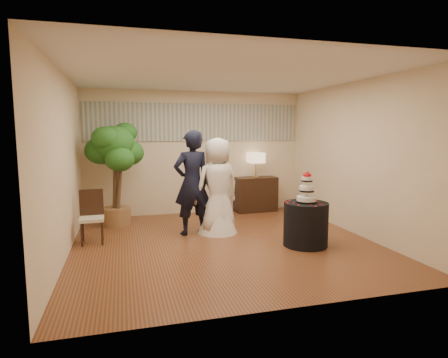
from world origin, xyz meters
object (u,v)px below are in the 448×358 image
object	(u,v)px
groom	(192,183)
console	(256,194)
bride	(217,186)
table_lamp	(256,165)
ficus_tree	(115,173)
side_chair	(92,217)
cake_table	(306,224)
wedding_cake	(307,187)

from	to	relation	value
groom	console	world-z (taller)	groom
bride	table_lamp	xyz separation A→B (m)	(1.34, 1.60, 0.22)
ficus_tree	side_chair	world-z (taller)	ficus_tree
cake_table	wedding_cake	size ratio (longest dim) A/B	1.42
table_lamp	side_chair	bearing A→B (deg)	-154.55
wedding_cake	table_lamp	world-z (taller)	table_lamp
cake_table	side_chair	size ratio (longest dim) A/B	0.81
bride	table_lamp	size ratio (longest dim) A/B	3.08
groom	wedding_cake	size ratio (longest dim) A/B	3.72
cake_table	table_lamp	size ratio (longest dim) A/B	1.26
console	side_chair	bearing A→B (deg)	-157.09
wedding_cake	ficus_tree	world-z (taller)	ficus_tree
bride	wedding_cake	size ratio (longest dim) A/B	3.46
table_lamp	side_chair	xyz separation A→B (m)	(-3.57, -1.70, -0.66)
table_lamp	console	bearing A→B (deg)	0.00
groom	cake_table	distance (m)	2.16
ficus_tree	cake_table	bearing A→B (deg)	-36.23
table_lamp	ficus_tree	distance (m)	3.23
ficus_tree	side_chair	distance (m)	1.37
table_lamp	side_chair	world-z (taller)	table_lamp
bride	ficus_tree	size ratio (longest dim) A/B	0.84
cake_table	console	size ratio (longest dim) A/B	0.74
groom	wedding_cake	distance (m)	2.08
cake_table	table_lamp	xyz separation A→B (m)	(0.12, 2.77, 0.74)
bride	table_lamp	distance (m)	2.10
bride	ficus_tree	bearing A→B (deg)	-44.62
cake_table	side_chair	bearing A→B (deg)	162.73
bride	side_chair	distance (m)	2.27
table_lamp	groom	bearing A→B (deg)	-139.21
console	wedding_cake	bearing A→B (deg)	-95.11
groom	ficus_tree	size ratio (longest dim) A/B	0.91
side_chair	table_lamp	bearing A→B (deg)	23.30
wedding_cake	table_lamp	size ratio (longest dim) A/B	0.89
groom	cake_table	world-z (taller)	groom
ficus_tree	side_chair	size ratio (longest dim) A/B	2.34
bride	ficus_tree	world-z (taller)	ficus_tree
groom	table_lamp	size ratio (longest dim) A/B	3.31
wedding_cake	cake_table	bearing A→B (deg)	0.00
wedding_cake	table_lamp	xyz separation A→B (m)	(0.12, 2.77, 0.12)
bride	cake_table	distance (m)	1.77
groom	table_lamp	world-z (taller)	groom
ficus_tree	table_lamp	bearing A→B (deg)	9.40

